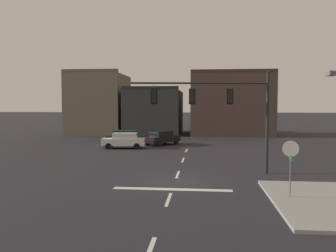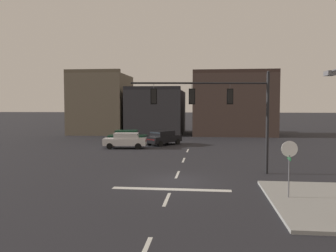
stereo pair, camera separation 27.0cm
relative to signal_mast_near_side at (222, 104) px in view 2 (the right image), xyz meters
name	(u,v)px [view 2 (the right image)]	position (x,y,z in m)	size (l,w,h in m)	color
ground_plane	(175,181)	(-2.87, -2.57, -4.57)	(400.00, 400.00, 0.00)	#232328
sidewalk_near_corner	(326,203)	(4.44, -6.57, -4.50)	(5.00, 8.00, 0.15)	gray
stop_bar_paint	(171,189)	(-2.87, -4.57, -4.57)	(6.40, 0.50, 0.01)	silver
lane_centreline	(177,174)	(-2.87, -0.57, -4.57)	(0.16, 26.40, 0.01)	silver
signal_mast_near_side	(222,104)	(0.00, 0.00, 0.00)	(8.93, 1.31, 6.73)	black
stop_sign	(289,155)	(2.87, -6.08, -2.43)	(0.76, 0.64, 2.83)	#56565B
car_lot_nearside	(163,138)	(-5.88, 15.91, -3.72)	(4.02, 4.63, 1.61)	black
car_lot_middle	(127,137)	(-10.15, 16.49, -3.72)	(4.56, 2.18, 1.61)	#143D28
car_lot_farside	(125,140)	(-9.45, 12.55, -3.72)	(4.59, 2.27, 1.61)	silver
building_row	(170,107)	(-6.78, 31.30, -0.32)	(30.97, 11.47, 9.77)	#665B4C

